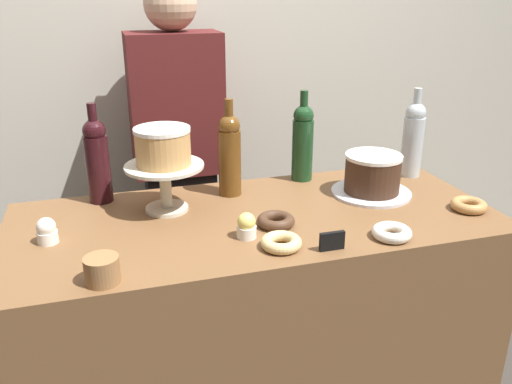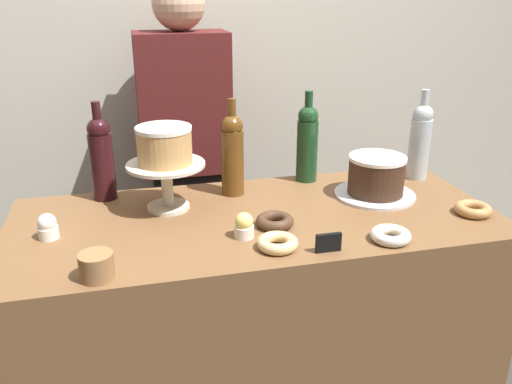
{
  "view_description": "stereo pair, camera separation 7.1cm",
  "coord_description": "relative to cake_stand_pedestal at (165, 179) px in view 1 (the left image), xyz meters",
  "views": [
    {
      "loc": [
        -0.42,
        -1.42,
        1.56
      ],
      "look_at": [
        0.0,
        0.0,
        0.98
      ],
      "focal_mm": 36.85,
      "sensor_mm": 36.0,
      "label": 1
    },
    {
      "loc": [
        -0.35,
        -1.43,
        1.56
      ],
      "look_at": [
        0.0,
        0.0,
        0.98
      ],
      "focal_mm": 36.85,
      "sensor_mm": 36.0,
      "label": 2
    }
  ],
  "objects": [
    {
      "name": "barista_figure",
      "position": [
        0.12,
        0.53,
        -0.16
      ],
      "size": [
        0.36,
        0.22,
        1.6
      ],
      "color": "black",
      "rests_on": "ground_plane"
    },
    {
      "name": "silver_serving_platter",
      "position": [
        0.69,
        -0.06,
        -0.1
      ],
      "size": [
        0.27,
        0.27,
        0.01
      ],
      "color": "silver",
      "rests_on": "display_counter"
    },
    {
      "name": "price_sign_chalkboard",
      "position": [
        0.39,
        -0.4,
        -0.08
      ],
      "size": [
        0.07,
        0.01,
        0.05
      ],
      "color": "black",
      "rests_on": "display_counter"
    },
    {
      "name": "wine_bottle_clear",
      "position": [
        0.91,
        0.07,
        0.04
      ],
      "size": [
        0.08,
        0.08,
        0.33
      ],
      "color": "#B2BCC1",
      "rests_on": "display_counter"
    },
    {
      "name": "wine_bottle_amber",
      "position": [
        0.23,
        0.08,
        0.04
      ],
      "size": [
        0.08,
        0.08,
        0.33
      ],
      "color": "#5B3814",
      "rests_on": "display_counter"
    },
    {
      "name": "wine_bottle_green",
      "position": [
        0.51,
        0.15,
        0.04
      ],
      "size": [
        0.08,
        0.08,
        0.33
      ],
      "color": "#193D1E",
      "rests_on": "display_counter"
    },
    {
      "name": "back_wall",
      "position": [
        0.26,
        0.77,
        0.3
      ],
      "size": [
        6.0,
        0.05,
        2.6
      ],
      "color": "#BCB7A8",
      "rests_on": "ground_plane"
    },
    {
      "name": "donut_maple",
      "position": [
        0.91,
        -0.27,
        -0.09
      ],
      "size": [
        0.11,
        0.11,
        0.03
      ],
      "color": "#B27F47",
      "rests_on": "display_counter"
    },
    {
      "name": "wine_bottle_dark_red",
      "position": [
        -0.2,
        0.14,
        0.04
      ],
      "size": [
        0.08,
        0.08,
        0.33
      ],
      "color": "black",
      "rests_on": "display_counter"
    },
    {
      "name": "display_counter",
      "position": [
        0.26,
        -0.13,
        -0.55
      ],
      "size": [
        1.49,
        0.65,
        0.9
      ],
      "color": "brown",
      "rests_on": "ground_plane"
    },
    {
      "name": "cupcake_vanilla",
      "position": [
        -0.34,
        -0.13,
        -0.07
      ],
      "size": [
        0.06,
        0.06,
        0.07
      ],
      "color": "white",
      "rests_on": "display_counter"
    },
    {
      "name": "cupcake_lemon",
      "position": [
        0.19,
        -0.26,
        -0.07
      ],
      "size": [
        0.06,
        0.06,
        0.07
      ],
      "color": "white",
      "rests_on": "display_counter"
    },
    {
      "name": "donut_glazed",
      "position": [
        0.26,
        -0.35,
        -0.09
      ],
      "size": [
        0.11,
        0.11,
        0.03
      ],
      "color": "#E0C17F",
      "rests_on": "display_counter"
    },
    {
      "name": "donut_chocolate",
      "position": [
        0.29,
        -0.21,
        -0.09
      ],
      "size": [
        0.11,
        0.11,
        0.03
      ],
      "color": "#472D1E",
      "rests_on": "display_counter"
    },
    {
      "name": "white_layer_cake",
      "position": [
        0.0,
        -0.0,
        0.11
      ],
      "size": [
        0.17,
        0.17,
        0.12
      ],
      "color": "tan",
      "rests_on": "cake_stand_pedestal"
    },
    {
      "name": "cake_stand_pedestal",
      "position": [
        0.0,
        0.0,
        0.0
      ],
      "size": [
        0.24,
        0.24,
        0.15
      ],
      "color": "beige",
      "rests_on": "display_counter"
    },
    {
      "name": "donut_sugar",
      "position": [
        0.58,
        -0.38,
        -0.09
      ],
      "size": [
        0.11,
        0.11,
        0.03
      ],
      "color": "silver",
      "rests_on": "display_counter"
    },
    {
      "name": "cookie_stack",
      "position": [
        -0.2,
        -0.39,
        -0.07
      ],
      "size": [
        0.08,
        0.08,
        0.07
      ],
      "color": "olive",
      "rests_on": "display_counter"
    },
    {
      "name": "chocolate_round_cake",
      "position": [
        0.69,
        -0.06,
        -0.03
      ],
      "size": [
        0.19,
        0.19,
        0.13
      ],
      "color": "#3D2619",
      "rests_on": "silver_serving_platter"
    }
  ]
}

